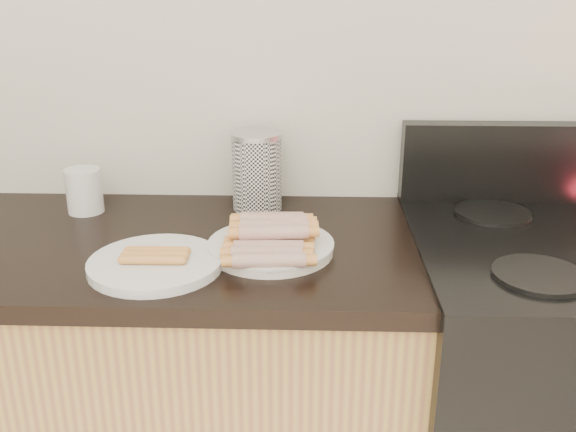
{
  "coord_description": "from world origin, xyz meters",
  "views": [
    {
      "loc": [
        0.16,
        0.38,
        1.46
      ],
      "look_at": [
        0.12,
        1.62,
        0.99
      ],
      "focal_mm": 40.0,
      "sensor_mm": 36.0,
      "label": 1
    }
  ],
  "objects_px": {
    "side_plate": "(156,264)",
    "mug": "(84,191)",
    "stove": "(561,417)",
    "main_plate": "(271,248)",
    "canister": "(257,171)"
  },
  "relations": [
    {
      "from": "main_plate",
      "to": "canister",
      "type": "height_order",
      "value": "canister"
    },
    {
      "from": "canister",
      "to": "mug",
      "type": "height_order",
      "value": "canister"
    },
    {
      "from": "stove",
      "to": "mug",
      "type": "distance_m",
      "value": 1.29
    },
    {
      "from": "canister",
      "to": "mug",
      "type": "bearing_deg",
      "value": -174.72
    },
    {
      "from": "stove",
      "to": "canister",
      "type": "height_order",
      "value": "canister"
    },
    {
      "from": "stove",
      "to": "side_plate",
      "type": "bearing_deg",
      "value": -171.98
    },
    {
      "from": "side_plate",
      "to": "mug",
      "type": "height_order",
      "value": "mug"
    },
    {
      "from": "canister",
      "to": "mug",
      "type": "distance_m",
      "value": 0.43
    },
    {
      "from": "side_plate",
      "to": "main_plate",
      "type": "bearing_deg",
      "value": 20.79
    },
    {
      "from": "stove",
      "to": "side_plate",
      "type": "relative_size",
      "value": 3.37
    },
    {
      "from": "side_plate",
      "to": "mug",
      "type": "xyz_separation_m",
      "value": [
        -0.25,
        0.32,
        0.05
      ]
    },
    {
      "from": "stove",
      "to": "main_plate",
      "type": "relative_size",
      "value": 3.44
    },
    {
      "from": "side_plate",
      "to": "canister",
      "type": "height_order",
      "value": "canister"
    },
    {
      "from": "stove",
      "to": "canister",
      "type": "distance_m",
      "value": 0.95
    },
    {
      "from": "mug",
      "to": "side_plate",
      "type": "bearing_deg",
      "value": -52.29
    }
  ]
}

